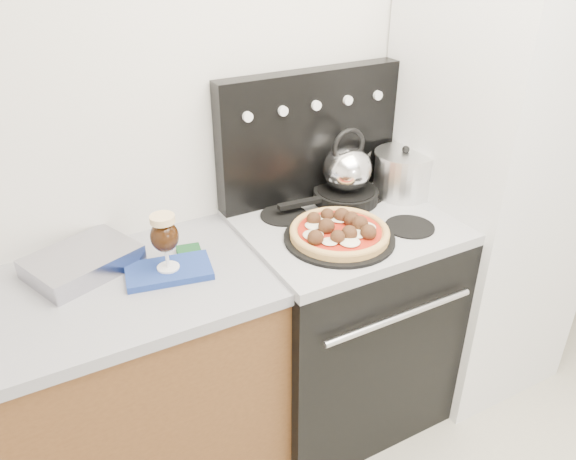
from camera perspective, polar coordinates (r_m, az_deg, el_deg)
room_shell at (r=1.34m, az=24.96°, el=-3.32°), size 3.52×3.01×2.52m
base_cabinet at (r=2.13m, az=-22.20°, el=-17.57°), size 1.45×0.60×0.86m
countertop at (r=1.85m, az=-24.80°, el=-7.81°), size 1.48×0.63×0.04m
stove_body at (r=2.36m, az=5.28°, el=-9.43°), size 0.76×0.65×0.88m
cooktop at (r=2.11m, az=5.84°, el=0.39°), size 0.76×0.65×0.04m
backguard at (r=2.21m, az=2.18°, el=9.60°), size 0.76×0.08×0.50m
fridge at (r=2.50m, az=19.74°, el=4.85°), size 0.64×0.68×1.90m
foil_sheet at (r=1.94m, az=-20.16°, el=-3.03°), size 0.39×0.34×0.07m
oven_mitt at (r=1.85m, az=-12.02°, el=-4.10°), size 0.30×0.21×0.02m
beer_glass at (r=1.80m, az=-12.37°, el=-1.20°), size 0.09×0.09×0.19m
pizza_pan at (r=1.97m, az=5.22°, el=-0.80°), size 0.43×0.43×0.01m
pizza at (r=1.96m, az=5.27°, el=-0.01°), size 0.41×0.41×0.05m
skillet at (r=2.24m, az=5.89°, el=3.53°), size 0.28×0.28×0.05m
tea_kettle at (r=2.19m, az=6.07°, el=6.57°), size 0.21×0.21×0.21m
stock_pot at (r=2.31m, az=11.62°, el=5.55°), size 0.25×0.25×0.17m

